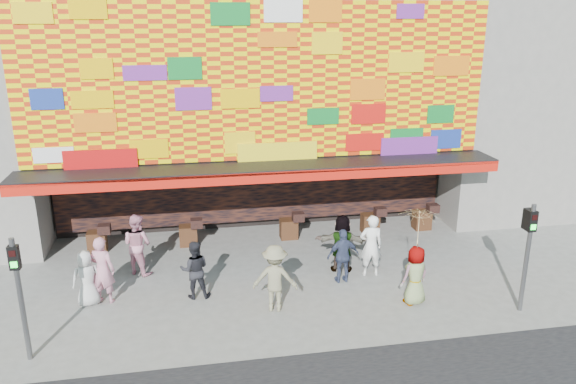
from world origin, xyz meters
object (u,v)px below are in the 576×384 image
object	(u,v)px
signal_left	(19,286)
ped_b	(102,270)
ped_e	(343,256)
ped_d	(275,278)
signal_right	(528,246)
ped_c	(195,270)
ped_a	(87,278)
parasol	(419,228)
ped_f	(342,243)
ped_h	(371,245)
ped_i	(137,244)
ped_g	(415,275)

from	to	relation	value
signal_left	ped_b	distance (m)	2.99
ped_b	ped_e	distance (m)	6.78
ped_b	ped_d	bearing A→B (deg)	-176.47
signal_right	ped_c	world-z (taller)	signal_right
signal_left	ped_a	world-z (taller)	signal_left
ped_d	parasol	world-z (taller)	parasol
ped_a	signal_left	bearing A→B (deg)	56.15
signal_left	ped_f	bearing A→B (deg)	21.24
ped_d	parasol	xyz separation A→B (m)	(3.80, -0.34, 1.28)
ped_d	ped_h	size ratio (longest dim) A/B	0.96
ped_a	ped_b	size ratio (longest dim) A/B	0.83
ped_f	signal_right	bearing A→B (deg)	156.88
ped_c	parasol	world-z (taller)	parasol
ped_h	ped_e	bearing A→B (deg)	20.61
signal_right	ped_f	size ratio (longest dim) A/B	1.66
ped_a	ped_e	world-z (taller)	ped_e
ped_i	ped_c	bearing A→B (deg)	168.27
signal_left	signal_right	xyz separation A→B (m)	(12.40, 0.00, 0.00)
ped_e	ped_i	distance (m)	6.21
ped_f	ped_h	distance (m)	0.90
ped_a	ped_g	size ratio (longest dim) A/B	0.95
ped_g	parasol	size ratio (longest dim) A/B	0.85
ped_h	parasol	distance (m)	2.36
ped_d	ped_g	bearing A→B (deg)	-171.12
ped_f	ped_i	world-z (taller)	ped_i
ped_a	ped_d	world-z (taller)	ped_d
ped_c	ped_i	bearing A→B (deg)	-44.54
ped_a	ped_f	xyz separation A→B (m)	(7.37, 0.85, 0.11)
ped_c	ped_i	distance (m)	2.50
signal_right	ped_h	xyz separation A→B (m)	(-3.30, 2.77, -0.90)
signal_left	ped_c	distance (m)	4.61
ped_i	parasol	bearing A→B (deg)	-167.17
signal_right	signal_left	bearing A→B (deg)	180.00
signal_right	ped_i	world-z (taller)	signal_right
ped_e	ped_g	distance (m)	2.25
ped_b	parasol	distance (m)	8.60
ped_h	ped_i	world-z (taller)	ped_h
ped_i	parasol	distance (m)	8.33
ped_g	ped_h	distance (m)	2.01
ped_c	ped_d	distance (m)	2.35
signal_left	ped_a	bearing A→B (deg)	67.98
ped_d	parasol	size ratio (longest dim) A/B	0.94
ped_e	ped_d	bearing A→B (deg)	25.50
ped_e	ped_i	world-z (taller)	ped_i
ped_d	ped_a	bearing A→B (deg)	0.63
ped_c	parasol	distance (m)	6.21
ped_a	ped_e	size ratio (longest dim) A/B	0.96
ped_i	signal_right	bearing A→B (deg)	-165.75
ped_a	ped_b	distance (m)	0.45
signal_left	ped_a	size ratio (longest dim) A/B	1.89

